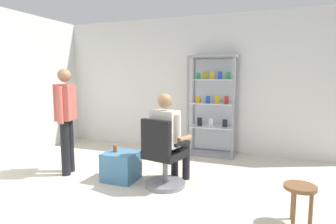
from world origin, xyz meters
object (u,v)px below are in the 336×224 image
(tea_glass, at_px, (115,148))
(standing_customer, at_px, (66,114))
(seated_shopkeeper, at_px, (170,134))
(display_cabinet_main, at_px, (213,105))
(office_chair, at_px, (163,159))
(storage_crate, at_px, (121,166))
(wooden_stool, at_px, (300,193))

(tea_glass, relative_size, standing_customer, 0.06)
(seated_shopkeeper, bearing_deg, display_cabinet_main, 82.56)
(office_chair, relative_size, tea_glass, 9.24)
(storage_crate, xyz_separation_m, standing_customer, (-0.93, -0.04, 0.73))
(wooden_stool, bearing_deg, storage_crate, 169.08)
(wooden_stool, bearing_deg, standing_customer, 172.85)
(wooden_stool, bearing_deg, tea_glass, 169.70)
(standing_customer, bearing_deg, storage_crate, 2.60)
(seated_shopkeeper, distance_m, wooden_stool, 1.77)
(display_cabinet_main, distance_m, tea_glass, 2.20)
(display_cabinet_main, relative_size, standing_customer, 1.17)
(tea_glass, bearing_deg, wooden_stool, -10.30)
(office_chair, height_order, wooden_stool, office_chair)
(tea_glass, bearing_deg, seated_shopkeeper, 8.77)
(display_cabinet_main, xyz_separation_m, seated_shopkeeper, (-0.23, -1.76, -0.25))
(storage_crate, xyz_separation_m, wooden_stool, (2.35, -0.45, 0.13))
(tea_glass, xyz_separation_m, standing_customer, (-0.84, -0.03, 0.47))
(office_chair, bearing_deg, tea_glass, 177.40)
(office_chair, relative_size, standing_customer, 0.59)
(storage_crate, xyz_separation_m, tea_glass, (-0.09, -0.01, 0.26))
(display_cabinet_main, distance_m, wooden_stool, 2.79)
(tea_glass, height_order, wooden_stool, tea_glass)
(storage_crate, distance_m, tea_glass, 0.28)
(office_chair, distance_m, tea_glass, 0.77)
(standing_customer, bearing_deg, display_cabinet_main, 45.61)
(display_cabinet_main, bearing_deg, tea_glass, -118.81)
(display_cabinet_main, relative_size, office_chair, 1.98)
(display_cabinet_main, xyz_separation_m, storage_crate, (-0.94, -1.87, -0.76))
(storage_crate, bearing_deg, standing_customer, -177.40)
(display_cabinet_main, bearing_deg, office_chair, -97.91)
(storage_crate, height_order, standing_customer, standing_customer)
(display_cabinet_main, distance_m, office_chair, 2.02)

